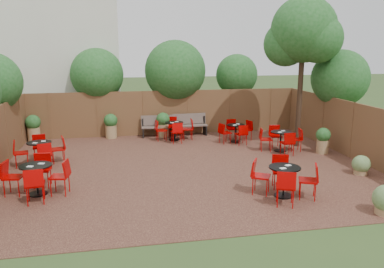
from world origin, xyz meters
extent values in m
plane|color=#354F23|center=(0.00, 0.00, 0.00)|extent=(80.00, 80.00, 0.00)
cube|color=#321914|center=(0.00, 0.00, 0.01)|extent=(12.00, 10.00, 0.02)
cube|color=brown|center=(0.00, 5.00, 1.00)|extent=(12.00, 0.08, 2.00)
cube|color=brown|center=(6.00, 0.00, 1.00)|extent=(0.08, 10.00, 2.00)
cube|color=beige|center=(-4.50, 8.00, 4.00)|extent=(5.00, 4.00, 8.00)
sphere|color=#1B511A|center=(-3.00, 5.70, 2.70)|extent=(2.33, 2.33, 2.33)
sphere|color=#1B511A|center=(0.50, 5.60, 2.83)|extent=(2.78, 2.78, 2.78)
sphere|color=#1B511A|center=(3.50, 5.80, 2.59)|extent=(1.98, 1.98, 1.98)
sphere|color=#1B511A|center=(6.60, 2.00, 2.68)|extent=(2.27, 2.27, 2.27)
cylinder|color=black|center=(4.85, 1.87, 2.40)|extent=(0.25, 0.25, 4.75)
sphere|color=#1B511A|center=(4.85, 1.87, 4.53)|extent=(2.48, 2.48, 2.48)
sphere|color=#1B511A|center=(4.35, 2.27, 4.01)|extent=(1.73, 1.73, 1.73)
sphere|color=#1B511A|center=(5.25, 1.47, 4.20)|extent=(1.81, 1.81, 1.81)
cube|color=brown|center=(-0.42, 4.55, 0.45)|extent=(1.52, 0.53, 0.05)
cube|color=brown|center=(-0.42, 4.75, 0.72)|extent=(1.50, 0.19, 0.45)
cube|color=black|center=(-1.10, 4.55, 0.22)|extent=(0.08, 0.45, 0.40)
cube|color=black|center=(0.25, 4.55, 0.22)|extent=(0.08, 0.45, 0.40)
cube|color=brown|center=(0.98, 4.55, 0.46)|extent=(1.58, 0.58, 0.05)
cube|color=brown|center=(0.98, 4.76, 0.74)|extent=(1.56, 0.23, 0.47)
cube|color=black|center=(0.28, 4.55, 0.23)|extent=(0.10, 0.47, 0.41)
cube|color=black|center=(1.68, 4.55, 0.23)|extent=(0.10, 0.47, 0.41)
cylinder|color=black|center=(-4.78, 1.14, 0.04)|extent=(0.46, 0.46, 0.03)
cylinder|color=black|center=(-4.78, 1.14, 0.41)|extent=(0.05, 0.05, 0.73)
cylinder|color=black|center=(-4.78, 1.14, 0.78)|extent=(0.79, 0.79, 0.03)
cube|color=white|center=(-4.65, 1.22, 0.81)|extent=(0.17, 0.14, 0.02)
cube|color=white|center=(-4.88, 1.01, 0.81)|extent=(0.17, 0.14, 0.02)
cylinder|color=black|center=(2.64, 3.01, 0.03)|extent=(0.43, 0.43, 0.03)
cylinder|color=black|center=(2.64, 3.01, 0.38)|extent=(0.05, 0.05, 0.68)
cylinder|color=black|center=(2.64, 3.01, 0.73)|extent=(0.74, 0.74, 0.03)
cube|color=white|center=(2.76, 3.09, 0.75)|extent=(0.15, 0.12, 0.01)
cube|color=white|center=(2.54, 2.89, 0.75)|extent=(0.15, 0.12, 0.01)
cylinder|color=black|center=(0.16, 3.80, 0.04)|extent=(0.45, 0.45, 0.03)
cylinder|color=black|center=(0.16, 3.80, 0.40)|extent=(0.05, 0.05, 0.72)
cylinder|color=black|center=(0.16, 3.80, 0.77)|extent=(0.78, 0.78, 0.03)
cube|color=white|center=(0.29, 3.88, 0.80)|extent=(0.15, 0.11, 0.02)
cube|color=white|center=(0.06, 3.68, 0.80)|extent=(0.15, 0.11, 0.02)
cylinder|color=black|center=(3.86, 1.24, 0.04)|extent=(0.45, 0.45, 0.03)
cylinder|color=black|center=(3.86, 1.24, 0.40)|extent=(0.05, 0.05, 0.71)
cylinder|color=black|center=(3.86, 1.24, 0.76)|extent=(0.77, 0.77, 0.03)
cube|color=white|center=(3.98, 1.32, 0.79)|extent=(0.15, 0.11, 0.02)
cube|color=white|center=(3.76, 1.11, 0.79)|extent=(0.15, 0.11, 0.02)
cylinder|color=black|center=(-4.35, -1.70, 0.04)|extent=(0.49, 0.49, 0.03)
cylinder|color=black|center=(-4.35, -1.70, 0.43)|extent=(0.06, 0.06, 0.77)
cylinder|color=black|center=(-4.35, -1.70, 0.82)|extent=(0.84, 0.84, 0.03)
cube|color=white|center=(-4.22, -1.62, 0.85)|extent=(0.16, 0.11, 0.02)
cube|color=white|center=(-4.46, -1.84, 0.85)|extent=(0.16, 0.11, 0.02)
cylinder|color=black|center=(2.07, -3.08, 0.04)|extent=(0.48, 0.48, 0.03)
cylinder|color=black|center=(2.07, -3.08, 0.42)|extent=(0.05, 0.05, 0.77)
cylinder|color=black|center=(2.07, -3.08, 0.82)|extent=(0.83, 0.83, 0.03)
cube|color=white|center=(2.20, -2.99, 0.84)|extent=(0.18, 0.16, 0.02)
cube|color=white|center=(1.96, -3.21, 0.84)|extent=(0.18, 0.16, 0.02)
cylinder|color=#96744B|center=(-2.48, 4.69, 0.30)|extent=(0.49, 0.49, 0.56)
sphere|color=#1B511A|center=(-2.48, 4.69, 0.79)|extent=(0.58, 0.58, 0.58)
cylinder|color=#96744B|center=(-0.22, 4.53, 0.30)|extent=(0.49, 0.49, 0.56)
sphere|color=#1B511A|center=(-0.22, 4.53, 0.80)|extent=(0.59, 0.59, 0.59)
cylinder|color=#96744B|center=(-5.65, 4.67, 0.31)|extent=(0.51, 0.51, 0.59)
sphere|color=#1B511A|center=(-5.65, 4.67, 0.84)|extent=(0.61, 0.61, 0.61)
cylinder|color=#96744B|center=(5.28, 0.65, 0.27)|extent=(0.44, 0.44, 0.50)
sphere|color=#1B511A|center=(5.28, 0.65, 0.72)|extent=(0.53, 0.53, 0.53)
cylinder|color=#96744B|center=(5.20, -1.82, 0.11)|extent=(0.41, 0.41, 0.19)
sphere|color=#587A3F|center=(5.20, -1.82, 0.34)|extent=(0.56, 0.56, 0.56)
camera|label=1|loc=(-2.14, -12.10, 3.88)|focal=36.18mm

